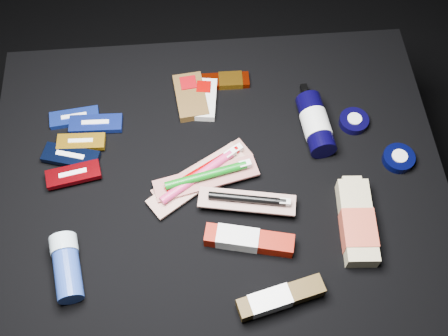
{
  "coord_description": "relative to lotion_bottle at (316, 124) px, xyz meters",
  "views": [
    {
      "loc": [
        -0.03,
        -0.58,
        1.46
      ],
      "look_at": [
        0.01,
        0.01,
        0.42
      ],
      "focal_mm": 45.0,
      "sensor_mm": 36.0,
      "label": 1
    }
  ],
  "objects": [
    {
      "name": "bodywash_bottle",
      "position": [
        0.05,
        -0.24,
        -0.01
      ],
      "size": [
        0.07,
        0.19,
        0.04
      ],
      "rotation": [
        0.0,
        0.0,
        -0.07
      ],
      "color": "tan",
      "rests_on": "cloth_table"
    },
    {
      "name": "cream_tin_upper",
      "position": [
        0.09,
        0.01,
        -0.02
      ],
      "size": [
        0.07,
        0.07,
        0.02
      ],
      "rotation": [
        0.0,
        0.0,
        0.14
      ],
      "color": "black",
      "rests_on": "cloth_table"
    },
    {
      "name": "cloth_table",
      "position": [
        -0.23,
        -0.1,
        -0.23
      ],
      "size": [
        0.98,
        0.78,
        0.4
      ],
      "primitive_type": "cube",
      "color": "black",
      "rests_on": "ground"
    },
    {
      "name": "luna_bar_1",
      "position": [
        -0.49,
        0.05,
        -0.02
      ],
      "size": [
        0.12,
        0.05,
        0.02
      ],
      "rotation": [
        0.0,
        0.0,
        -0.03
      ],
      "color": "#1930A6",
      "rests_on": "cloth_table"
    },
    {
      "name": "toothbrush_pack_1",
      "position": [
        -0.27,
        -0.11,
        -0.01
      ],
      "size": [
        0.22,
        0.17,
        0.03
      ],
      "rotation": [
        0.0,
        0.0,
        0.6
      ],
      "color": "silver",
      "rests_on": "cloth_table"
    },
    {
      "name": "toothbrush_pack_2",
      "position": [
        -0.25,
        -0.11,
        -0.01
      ],
      "size": [
        0.23,
        0.1,
        0.02
      ],
      "rotation": [
        0.0,
        0.0,
        0.22
      ],
      "color": "#A39D98",
      "rests_on": "cloth_table"
    },
    {
      "name": "ground",
      "position": [
        -0.23,
        -0.1,
        -0.43
      ],
      "size": [
        3.0,
        3.0,
        0.0
      ],
      "primitive_type": "plane",
      "color": "black",
      "rests_on": "ground"
    },
    {
      "name": "luna_bar_4",
      "position": [
        -0.53,
        -0.08,
        -0.01
      ],
      "size": [
        0.12,
        0.06,
        0.01
      ],
      "rotation": [
        0.0,
        0.0,
        0.19
      ],
      "color": "maroon",
      "rests_on": "cloth_table"
    },
    {
      "name": "luna_bar_0",
      "position": [
        -0.54,
        0.08,
        -0.02
      ],
      "size": [
        0.11,
        0.05,
        0.01
      ],
      "rotation": [
        0.0,
        0.0,
        0.11
      ],
      "color": "#1C3ABA",
      "rests_on": "cloth_table"
    },
    {
      "name": "luna_bar_3",
      "position": [
        -0.52,
        0.0,
        -0.02
      ],
      "size": [
        0.11,
        0.04,
        0.01
      ],
      "rotation": [
        0.0,
        0.0,
        -0.04
      ],
      "color": "orange",
      "rests_on": "cloth_table"
    },
    {
      "name": "power_bar",
      "position": [
        -0.19,
        0.15,
        -0.02
      ],
      "size": [
        0.13,
        0.04,
        0.02
      ],
      "rotation": [
        0.0,
        0.0,
        -0.01
      ],
      "color": "#6C1302",
      "rests_on": "cloth_table"
    },
    {
      "name": "toothbrush_pack_3",
      "position": [
        -0.17,
        -0.18,
        -0.0
      ],
      "size": [
        0.2,
        0.08,
        0.02
      ],
      "rotation": [
        0.0,
        0.0,
        -0.19
      ],
      "color": "beige",
      "rests_on": "cloth_table"
    },
    {
      "name": "lotion_bottle",
      "position": [
        0.0,
        0.0,
        0.0
      ],
      "size": [
        0.07,
        0.19,
        0.06
      ],
      "rotation": [
        0.0,
        0.0,
        0.09
      ],
      "color": "black",
      "rests_on": "cloth_table"
    },
    {
      "name": "toothbrush_pack_0",
      "position": [
        -0.25,
        -0.09,
        -0.02
      ],
      "size": [
        0.23,
        0.16,
        0.03
      ],
      "rotation": [
        0.0,
        0.0,
        0.53
      ],
      "color": "#AEA8A2",
      "rests_on": "cloth_table"
    },
    {
      "name": "toothpaste_carton_green",
      "position": [
        -0.13,
        -0.38,
        -0.01
      ],
      "size": [
        0.17,
        0.08,
        0.03
      ],
      "rotation": [
        0.0,
        0.0,
        0.24
      ],
      "color": "#3F2D0F",
      "rests_on": "cloth_table"
    },
    {
      "name": "luna_bar_2",
      "position": [
        -0.54,
        -0.03,
        -0.02
      ],
      "size": [
        0.13,
        0.08,
        0.02
      ],
      "rotation": [
        0.0,
        0.0,
        -0.29
      ],
      "color": "black",
      "rests_on": "cloth_table"
    },
    {
      "name": "cream_tin_lower",
      "position": [
        0.17,
        -0.09,
        -0.02
      ],
      "size": [
        0.07,
        0.07,
        0.02
      ],
      "rotation": [
        0.0,
        0.0,
        0.11
      ],
      "color": "black",
      "rests_on": "cloth_table"
    },
    {
      "name": "clif_bar_0",
      "position": [
        -0.27,
        0.12,
        -0.02
      ],
      "size": [
        0.08,
        0.13,
        0.02
      ],
      "rotation": [
        0.0,
        0.0,
        0.11
      ],
      "color": "#4E3516",
      "rests_on": "cloth_table"
    },
    {
      "name": "toothpaste_carton_red",
      "position": [
        -0.18,
        -0.26,
        -0.01
      ],
      "size": [
        0.18,
        0.08,
        0.03
      ],
      "rotation": [
        0.0,
        0.0,
        -0.23
      ],
      "color": "#820F03",
      "rests_on": "cloth_table"
    },
    {
      "name": "clif_bar_1",
      "position": [
        -0.24,
        0.11,
        -0.02
      ],
      "size": [
        0.07,
        0.12,
        0.02
      ],
      "rotation": [
        0.0,
        0.0,
        -0.13
      ],
      "color": "silver",
      "rests_on": "cloth_table"
    },
    {
      "name": "deodorant_stick",
      "position": [
        -0.53,
        -0.29,
        -0.0
      ],
      "size": [
        0.07,
        0.14,
        0.05
      ],
      "rotation": [
        0.0,
        0.0,
        0.18
      ],
      "color": "navy",
      "rests_on": "cloth_table"
    }
  ]
}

